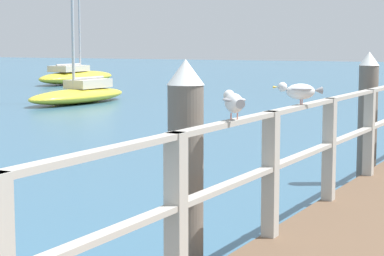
{
  "coord_description": "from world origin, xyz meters",
  "views": [
    {
      "loc": [
        0.77,
        0.1,
        2.05
      ],
      "look_at": [
        -3.4,
        7.85,
        1.01
      ],
      "focal_mm": 66.76,
      "sensor_mm": 36.0,
      "label": 1
    }
  ],
  "objects_px": {
    "dock_piling_near": "(186,182)",
    "seagull_foreground": "(234,102)",
    "seagull_background": "(300,91)",
    "boat_5": "(76,76)",
    "boat_2": "(79,93)",
    "dock_piling_far": "(368,118)"
  },
  "relations": [
    {
      "from": "dock_piling_near",
      "to": "seagull_foreground",
      "type": "height_order",
      "value": "dock_piling_near"
    },
    {
      "from": "dock_piling_near",
      "to": "seagull_background",
      "type": "height_order",
      "value": "dock_piling_near"
    },
    {
      "from": "boat_5",
      "to": "seagull_background",
      "type": "bearing_deg",
      "value": -51.49
    },
    {
      "from": "dock_piling_near",
      "to": "seagull_background",
      "type": "relative_size",
      "value": 4.72
    },
    {
      "from": "boat_2",
      "to": "boat_5",
      "type": "xyz_separation_m",
      "value": [
        -7.36,
        9.43,
        0.07
      ]
    },
    {
      "from": "dock_piling_near",
      "to": "boat_5",
      "type": "relative_size",
      "value": 0.25
    },
    {
      "from": "dock_piling_near",
      "to": "boat_5",
      "type": "xyz_separation_m",
      "value": [
        -19.78,
        24.4,
        -0.58
      ]
    },
    {
      "from": "boat_2",
      "to": "boat_5",
      "type": "relative_size",
      "value": 0.78
    },
    {
      "from": "dock_piling_far",
      "to": "seagull_foreground",
      "type": "height_order",
      "value": "dock_piling_far"
    },
    {
      "from": "dock_piling_far",
      "to": "boat_5",
      "type": "height_order",
      "value": "boat_5"
    },
    {
      "from": "seagull_foreground",
      "to": "boat_2",
      "type": "distance_m",
      "value": 19.68
    },
    {
      "from": "dock_piling_near",
      "to": "seagull_foreground",
      "type": "relative_size",
      "value": 4.79
    },
    {
      "from": "seagull_background",
      "to": "boat_2",
      "type": "height_order",
      "value": "boat_2"
    },
    {
      "from": "dock_piling_near",
      "to": "seagull_background",
      "type": "bearing_deg",
      "value": 76.35
    },
    {
      "from": "dock_piling_far",
      "to": "boat_2",
      "type": "distance_m",
      "value": 15.63
    },
    {
      "from": "dock_piling_near",
      "to": "dock_piling_far",
      "type": "height_order",
      "value": "same"
    },
    {
      "from": "seagull_foreground",
      "to": "boat_2",
      "type": "height_order",
      "value": "boat_2"
    },
    {
      "from": "dock_piling_near",
      "to": "seagull_foreground",
      "type": "xyz_separation_m",
      "value": [
        0.37,
        0.08,
        0.64
      ]
    },
    {
      "from": "dock_piling_near",
      "to": "seagull_background",
      "type": "distance_m",
      "value": 1.71
    },
    {
      "from": "seagull_foreground",
      "to": "seagull_background",
      "type": "bearing_deg",
      "value": 52.21
    },
    {
      "from": "seagull_background",
      "to": "seagull_foreground",
      "type": "bearing_deg",
      "value": 143.45
    },
    {
      "from": "seagull_background",
      "to": "boat_5",
      "type": "height_order",
      "value": "boat_5"
    }
  ]
}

